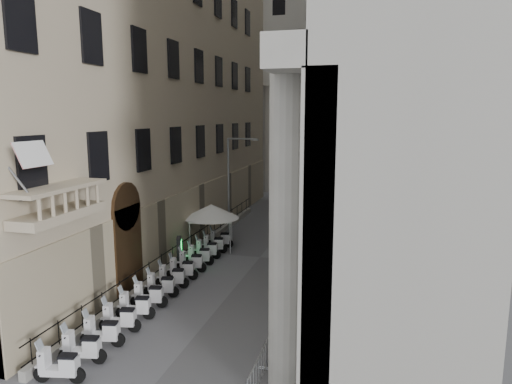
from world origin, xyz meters
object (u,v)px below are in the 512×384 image
security_tent (215,213)px  pedestrian_a (275,225)px  info_kiosk (179,251)px  pedestrian_b (314,215)px  scooter_0 (61,382)px  street_lamp (232,179)px

security_tent → pedestrian_a: (3.06, 4.16, -1.61)m
info_kiosk → pedestrian_b: size_ratio=1.13×
scooter_0 → pedestrian_b: bearing=-23.1°
info_kiosk → pedestrian_a: 8.75m
security_tent → pedestrian_b: 10.47m
security_tent → info_kiosk: size_ratio=2.13×
street_lamp → pedestrian_b: bearing=50.7°
scooter_0 → security_tent: size_ratio=0.41×
pedestrian_a → street_lamp: bearing=-7.1°
pedestrian_b → scooter_0: bearing=77.2°
info_kiosk → pedestrian_a: size_ratio=0.98×
pedestrian_a → pedestrian_b: 5.21m
scooter_0 → pedestrian_a: 20.04m
pedestrian_a → security_tent: bearing=34.8°
security_tent → street_lamp: bearing=90.0°
street_lamp → pedestrian_b: street_lamp is taller
info_kiosk → scooter_0: bearing=-106.1°
info_kiosk → pedestrian_b: bearing=42.0°
scooter_0 → info_kiosk: size_ratio=0.87×
security_tent → street_lamp: street_lamp is taller
security_tent → scooter_0: bearing=-89.5°
info_kiosk → pedestrian_b: (6.27, 12.47, -0.11)m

